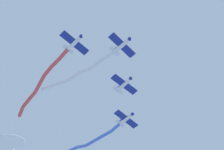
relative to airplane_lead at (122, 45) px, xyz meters
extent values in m
ellipsoid|color=silver|center=(-0.11, 0.04, -0.01)|extent=(4.68, 2.58, 0.95)
sphere|color=navy|center=(1.96, -0.76, -0.01)|extent=(1.05, 1.05, 0.81)
ellipsoid|color=#1E2847|center=(0.43, -0.17, 0.34)|extent=(1.31, 1.01, 0.51)
cube|color=navy|center=(0.04, -0.02, -0.14)|extent=(3.93, 6.88, 0.13)
cube|color=silver|center=(-1.93, 0.75, 0.07)|extent=(1.79, 2.79, 0.11)
cube|color=navy|center=(-1.84, 0.72, 0.57)|extent=(1.03, 0.50, 1.31)
cylinder|color=white|center=(-3.78, 1.31, 0.03)|extent=(3.23, 1.52, 0.90)
cylinder|color=white|center=(-6.65, 2.12, -0.10)|extent=(3.04, 1.45, 1.17)
cylinder|color=white|center=(-9.58, 2.63, -0.25)|extent=(3.22, 0.95, 0.86)
cylinder|color=white|center=(-12.70, 3.10, -0.33)|extent=(3.32, 1.38, 1.04)
cylinder|color=white|center=(-15.67, 3.41, -0.45)|extent=(2.88, 0.77, 0.78)
cylinder|color=white|center=(-18.79, 3.45, -0.40)|extent=(3.42, 0.86, 0.73)
sphere|color=white|center=(-2.28, 0.89, -0.07)|extent=(0.70, 0.70, 0.70)
sphere|color=white|center=(-5.27, 1.73, 0.13)|extent=(0.70, 0.70, 0.70)
sphere|color=white|center=(-8.02, 2.50, -0.32)|extent=(0.70, 0.70, 0.70)
sphere|color=white|center=(-11.15, 2.75, -0.17)|extent=(0.70, 0.70, 0.70)
sphere|color=white|center=(-14.25, 3.44, -0.49)|extent=(0.70, 0.70, 0.70)
sphere|color=white|center=(-17.10, 3.38, -0.42)|extent=(0.70, 0.70, 0.70)
sphere|color=white|center=(-20.48, 3.53, -0.39)|extent=(0.70, 0.70, 0.70)
ellipsoid|color=silver|center=(-3.21, 9.38, -0.01)|extent=(4.59, 2.92, 0.95)
sphere|color=navy|center=(-1.22, 8.39, -0.01)|extent=(1.08, 1.08, 0.81)
ellipsoid|color=#1E2847|center=(-2.69, 9.12, 0.34)|extent=(1.32, 1.09, 0.51)
cube|color=navy|center=(-3.07, 9.31, -0.14)|extent=(4.43, 6.77, 0.13)
cube|color=silver|center=(-4.96, 10.24, 0.07)|extent=(1.97, 2.76, 0.11)
cube|color=navy|center=(-4.88, 10.20, 0.57)|extent=(1.00, 0.58, 1.31)
ellipsoid|color=silver|center=(-9.07, -4.02, 0.29)|extent=(4.64, 2.77, 0.95)
sphere|color=navy|center=(-7.04, -4.93, 0.29)|extent=(1.07, 1.07, 0.81)
ellipsoid|color=#1E2847|center=(-8.53, -4.26, 0.64)|extent=(1.32, 1.05, 0.51)
cube|color=navy|center=(-8.92, -4.09, 0.16)|extent=(4.21, 6.83, 0.13)
cube|color=silver|center=(-10.85, -3.23, 0.37)|extent=(1.89, 2.78, 0.11)
cube|color=navy|center=(-10.76, -3.26, 0.87)|extent=(1.02, 0.55, 1.31)
cylinder|color=#DB4C4C|center=(-12.37, -2.43, 0.38)|extent=(2.86, 2.03, 1.17)
cylinder|color=#DB4C4C|center=(-14.80, -1.25, 0.38)|extent=(2.93, 1.83, 1.17)
cylinder|color=#DB4C4C|center=(-17.26, -0.06, 0.21)|extent=(2.82, 2.06, 0.86)
cylinder|color=#DB4C4C|center=(-19.58, 1.47, 0.12)|extent=(2.80, 2.40, 1.03)
cylinder|color=#DB4C4C|center=(-21.68, 3.14, 0.17)|extent=(2.60, 2.25, 1.15)
cylinder|color=#DB4C4C|center=(-23.87, 4.64, 0.45)|extent=(2.94, 2.13, 1.17)
cylinder|color=#DB4C4C|center=(-26.32, 6.05, 0.59)|extent=(2.90, 2.15, 0.84)
cylinder|color=#DB4C4C|center=(-28.67, 7.81, 0.67)|extent=(2.85, 2.70, 1.05)
sphere|color=#DB4C4C|center=(-11.19, -3.07, 0.23)|extent=(0.84, 0.84, 0.84)
sphere|color=#DB4C4C|center=(-13.55, -1.78, 0.53)|extent=(0.84, 0.84, 0.84)
sphere|color=#DB4C4C|center=(-16.06, -0.72, 0.23)|extent=(0.84, 0.84, 0.84)
sphere|color=#DB4C4C|center=(-18.47, 0.60, 0.20)|extent=(0.84, 0.84, 0.84)
sphere|color=#DB4C4C|center=(-20.69, 2.34, 0.04)|extent=(0.84, 0.84, 0.84)
sphere|color=#DB4C4C|center=(-22.66, 3.94, 0.30)|extent=(0.84, 0.84, 0.84)
sphere|color=#DB4C4C|center=(-25.08, 5.34, 0.59)|extent=(0.84, 0.84, 0.84)
sphere|color=#DB4C4C|center=(-27.57, 6.77, 0.59)|extent=(0.84, 0.84, 0.84)
sphere|color=#DB4C4C|center=(-29.77, 8.86, 0.76)|extent=(0.84, 0.84, 0.84)
ellipsoid|color=silver|center=(-6.31, 18.71, -0.31)|extent=(4.64, 2.74, 0.95)
sphere|color=navy|center=(-4.28, 17.82, -0.31)|extent=(1.07, 1.07, 0.81)
ellipsoid|color=#1E2847|center=(-5.78, 18.48, 0.04)|extent=(1.32, 1.05, 0.51)
cube|color=navy|center=(-6.17, 18.65, -0.44)|extent=(4.17, 6.84, 0.13)
cube|color=silver|center=(-8.10, 19.50, -0.23)|extent=(1.87, 2.78, 0.11)
cube|color=navy|center=(-8.02, 19.46, 0.27)|extent=(1.02, 0.54, 1.31)
cylinder|color=#4C75DB|center=(-9.69, 20.24, -0.40)|extent=(2.85, 1.89, 0.85)
cylinder|color=#4C75DB|center=(-12.14, 21.33, -0.21)|extent=(2.82, 1.69, 1.26)
cylinder|color=#4C75DB|center=(-14.77, 22.30, 0.15)|extent=(3.17, 1.72, 1.06)
cylinder|color=#4C75DB|center=(-17.60, 23.17, 0.28)|extent=(3.02, 1.49, 0.78)
cylinder|color=#4C75DB|center=(-20.25, 23.62, 0.54)|extent=(2.69, 0.93, 1.27)
cylinder|color=#4C75DB|center=(-22.69, 23.99, 0.92)|extent=(2.65, 1.33, 1.05)
sphere|color=#4C75DB|center=(-8.45, 19.65, -0.37)|extent=(0.77, 0.77, 0.77)
sphere|color=#4C75DB|center=(-10.94, 20.84, -0.44)|extent=(0.77, 0.77, 0.77)
sphere|color=#4C75DB|center=(-13.35, 21.81, 0.01)|extent=(0.77, 0.77, 0.77)
sphere|color=#4C75DB|center=(-16.19, 22.80, 0.28)|extent=(0.77, 0.77, 0.77)
sphere|color=#4C75DB|center=(-19.00, 23.54, 0.29)|extent=(0.77, 0.77, 0.77)
sphere|color=#4C75DB|center=(-21.50, 23.70, 0.79)|extent=(0.77, 0.77, 0.77)
sphere|color=#4C75DB|center=(-23.88, 24.28, 1.05)|extent=(0.77, 0.77, 0.77)
ellipsoid|color=white|center=(-49.65, 26.66, 13.51)|extent=(7.11, 6.96, 4.07)
ellipsoid|color=white|center=(-46.05, 24.60, 13.26)|extent=(11.08, 8.75, 3.03)
camera|label=1|loc=(10.55, -31.41, -62.03)|focal=54.40mm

